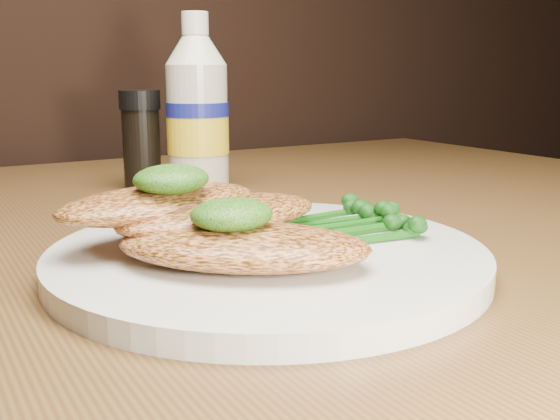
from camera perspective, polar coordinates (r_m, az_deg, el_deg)
plate at (r=0.43m, az=-1.08°, el=-4.21°), size 0.29×0.29×0.02m
chicken_front at (r=0.38m, az=-3.28°, el=-3.21°), size 0.17×0.16×0.02m
chicken_mid at (r=0.43m, az=-5.36°, el=-0.41°), size 0.15×0.09×0.02m
chicken_back at (r=0.43m, az=-10.62°, el=0.63°), size 0.15×0.09×0.02m
pesto_front at (r=0.38m, az=-4.33°, el=-0.39°), size 0.05×0.05×0.02m
pesto_back at (r=0.42m, az=-9.67°, el=2.73°), size 0.06×0.06×0.02m
broccolini_bundle at (r=0.45m, az=4.16°, el=-1.11°), size 0.14×0.10×0.02m
mayo_bottle at (r=0.70m, az=-7.40°, el=9.39°), size 0.08×0.08×0.19m
pepper_grinder at (r=0.72m, az=-12.27°, el=6.10°), size 0.05×0.05×0.11m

